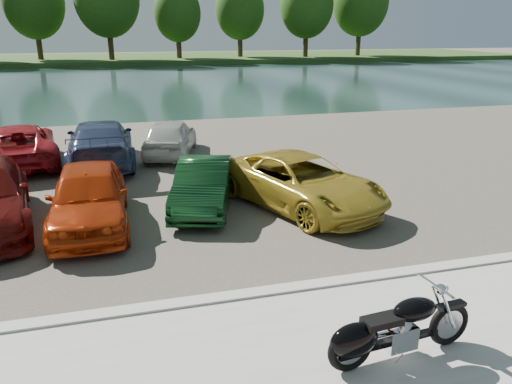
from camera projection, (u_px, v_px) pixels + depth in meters
ground at (344, 360)px, 7.15m from camera, size 200.00×200.00×0.00m
kerb at (297, 289)px, 8.96m from camera, size 60.00×0.30×0.14m
parking_lot at (208, 166)px, 17.21m from camera, size 60.00×18.00×0.04m
river at (149, 82)px, 43.76m from camera, size 120.00×40.00×0.00m
far_bank at (133, 59)px, 72.96m from camera, size 120.00×24.00×0.60m
far_trees at (165, 5)px, 66.14m from camera, size 70.25×10.68×12.52m
motorcycle at (389, 331)px, 6.86m from camera, size 2.33×0.75×1.05m
car_4 at (89, 197)px, 11.67m from camera, size 1.76×4.35×1.48m
car_5 at (204, 185)px, 12.92m from camera, size 2.34×4.03×1.25m
car_6 at (301, 182)px, 12.96m from camera, size 3.94×5.44×1.38m
car_10 at (19, 145)px, 17.04m from camera, size 3.12×5.35×1.40m
car_11 at (101, 143)px, 17.02m from camera, size 2.22×5.34×1.54m
car_12 at (170, 137)px, 18.36m from camera, size 2.61×4.31×1.37m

